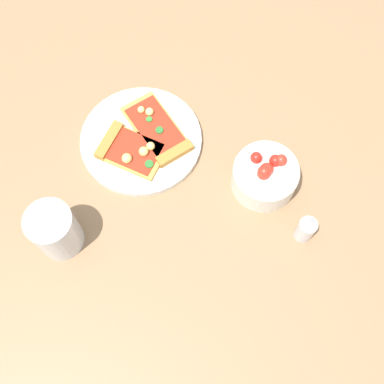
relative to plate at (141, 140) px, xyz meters
The scene contains 7 objects.
ground_plane 0.06m from the plate, 57.38° to the left, with size 2.40×2.40×0.00m, color #93704C.
plate is the anchor object (origin of this frame).
pizza_slice_near 0.04m from the plate, 146.08° to the left, with size 0.12×0.17×0.02m.
pizza_slice_far 0.04m from the plate, ahead, with size 0.10×0.13×0.03m.
salad_bowl 0.25m from the plate, 105.11° to the left, with size 0.12×0.12×0.08m.
soda_glass 0.24m from the plate, ahead, with size 0.08×0.08×0.10m.
pepper_shaker 0.35m from the plate, 93.40° to the left, with size 0.03×0.03×0.07m.
Camera 1 is at (0.28, 0.30, 0.84)m, focal length 45.62 mm.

